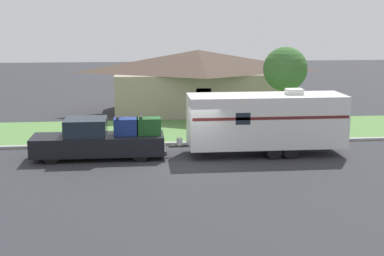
% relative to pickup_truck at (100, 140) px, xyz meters
% --- Properties ---
extents(ground_plane, '(120.00, 120.00, 0.00)m').
position_rel_pickup_truck_xyz_m(ground_plane, '(4.37, -1.31, -0.91)').
color(ground_plane, '#2D2D33').
extents(curb_strip, '(80.00, 0.30, 0.14)m').
position_rel_pickup_truck_xyz_m(curb_strip, '(4.37, 2.44, -0.84)').
color(curb_strip, '#999993').
rests_on(curb_strip, ground_plane).
extents(lawn_strip, '(80.00, 7.00, 0.03)m').
position_rel_pickup_truck_xyz_m(lawn_strip, '(4.37, 6.09, -0.89)').
color(lawn_strip, '#568442').
rests_on(lawn_strip, ground_plane).
extents(house_across_street, '(12.71, 6.89, 4.44)m').
position_rel_pickup_truck_xyz_m(house_across_street, '(6.20, 12.70, 1.39)').
color(house_across_street, gray).
rests_on(house_across_street, ground_plane).
extents(pickup_truck, '(6.39, 1.94, 2.06)m').
position_rel_pickup_truck_xyz_m(pickup_truck, '(0.00, 0.00, 0.00)').
color(pickup_truck, black).
rests_on(pickup_truck, ground_plane).
extents(travel_trailer, '(8.65, 2.37, 3.26)m').
position_rel_pickup_truck_xyz_m(travel_trailer, '(8.13, -0.00, 0.80)').
color(travel_trailer, black).
rests_on(travel_trailer, ground_plane).
extents(mailbox, '(0.48, 0.20, 1.36)m').
position_rel_pickup_truck_xyz_m(mailbox, '(5.71, 3.58, 0.13)').
color(mailbox, brown).
rests_on(mailbox, ground_plane).
extents(tree_in_yard, '(2.70, 2.70, 4.96)m').
position_rel_pickup_truck_xyz_m(tree_in_yard, '(10.84, 6.53, 2.68)').
color(tree_in_yard, brown).
rests_on(tree_in_yard, ground_plane).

